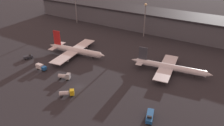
% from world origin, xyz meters
% --- Properties ---
extents(ground, '(600.00, 600.00, 0.00)m').
position_xyz_m(ground, '(0.00, 0.00, 0.00)').
color(ground, '#26262B').
extents(terminal_building, '(225.64, 26.23, 14.76)m').
position_xyz_m(terminal_building, '(0.00, 94.48, 7.42)').
color(terminal_building, '#4C515B').
rests_on(terminal_building, ground).
extents(airplane_0, '(38.03, 38.61, 13.45)m').
position_xyz_m(airplane_0, '(-23.86, 25.52, 3.01)').
color(airplane_0, silver).
rests_on(airplane_0, ground).
extents(airplane_1, '(41.10, 30.46, 11.45)m').
position_xyz_m(airplane_1, '(30.01, 35.06, 2.89)').
color(airplane_1, silver).
rests_on(airplane_1, ground).
extents(service_vehicle_0, '(6.13, 4.08, 3.40)m').
position_xyz_m(service_vehicle_0, '(-9.86, 1.38, 1.76)').
color(service_vehicle_0, '#9EA3A8').
rests_on(service_vehicle_0, ground).
extents(service_vehicle_1, '(6.06, 5.44, 3.07)m').
position_xyz_m(service_vehicle_1, '(0.63, -8.26, 1.66)').
color(service_vehicle_1, gold).
rests_on(service_vehicle_1, ground).
extents(service_vehicle_2, '(4.73, 5.60, 2.64)m').
position_xyz_m(service_vehicle_2, '(-43.67, 7.02, 1.24)').
color(service_vehicle_2, '#282D38').
rests_on(service_vehicle_2, ground).
extents(service_vehicle_3, '(6.11, 2.18, 3.10)m').
position_xyz_m(service_vehicle_3, '(-27.04, 1.85, 1.74)').
color(service_vehicle_3, '#195199').
rests_on(service_vehicle_3, ground).
extents(service_vehicle_4, '(4.47, 7.77, 2.84)m').
position_xyz_m(service_vehicle_4, '(36.16, -2.60, 1.35)').
color(service_vehicle_4, '#195199').
rests_on(service_vehicle_4, ground).
extents(lamp_post_0, '(1.80, 1.80, 22.61)m').
position_xyz_m(lamp_post_0, '(-66.83, 76.74, 14.58)').
color(lamp_post_0, slate).
rests_on(lamp_post_0, ground).
extents(lamp_post_1, '(1.80, 1.80, 23.86)m').
position_xyz_m(lamp_post_1, '(-3.46, 76.74, 15.27)').
color(lamp_post_1, slate).
rests_on(lamp_post_1, ground).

